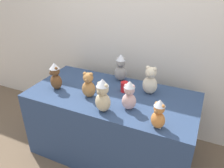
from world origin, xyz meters
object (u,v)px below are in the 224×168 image
teddy_bear_blush (129,96)px  display_table (112,124)px  party_cup_red (125,87)px  teddy_bear_chestnut (55,76)px  teddy_bear_ash (121,68)px  teddy_bear_cream (150,81)px  teddy_bear_caramel (89,86)px  teddy_bear_ginger (159,114)px  teddy_bear_sand (103,96)px

teddy_bear_blush → display_table: bearing=131.2°
party_cup_red → teddy_bear_chestnut: bearing=-160.1°
teddy_bear_blush → party_cup_red: (-0.16, 0.29, -0.09)m
teddy_bear_ash → teddy_bear_cream: 0.42m
display_table → teddy_bear_caramel: 0.57m
display_table → teddy_bear_ginger: (0.56, -0.33, 0.52)m
display_table → teddy_bear_sand: size_ratio=5.36×
teddy_bear_cream → teddy_bear_caramel: size_ratio=1.11×
teddy_bear_ash → teddy_bear_caramel: teddy_bear_ash is taller
teddy_bear_caramel → party_cup_red: 0.39m
teddy_bear_cream → teddy_bear_sand: teddy_bear_sand is taller
display_table → party_cup_red: bearing=48.5°
teddy_bear_cream → teddy_bear_blush: size_ratio=1.04×
teddy_bear_sand → teddy_bear_blush: bearing=44.4°
teddy_bear_chestnut → teddy_bear_sand: bearing=8.1°
teddy_bear_ginger → teddy_bear_ash: bearing=153.3°
teddy_bear_caramel → teddy_bear_ginger: 0.78m
teddy_bear_ash → teddy_bear_cream: (0.39, -0.16, -0.01)m
teddy_bear_caramel → teddy_bear_sand: (0.24, -0.17, 0.03)m
teddy_bear_cream → party_cup_red: teddy_bear_cream is taller
party_cup_red → teddy_bear_sand: bearing=-96.4°
teddy_bear_ash → teddy_bear_caramel: 0.50m
teddy_bear_ash → teddy_bear_blush: (0.30, -0.52, -0.01)m
teddy_bear_cream → teddy_bear_chestnut: bearing=-153.2°
teddy_bear_ash → teddy_bear_blush: size_ratio=1.09×
teddy_bear_ginger → teddy_bear_caramel: bearing=-173.3°
party_cup_red → teddy_bear_blush: bearing=-61.2°
teddy_bear_cream → party_cup_red: bearing=-155.5°
teddy_bear_blush → party_cup_red: bearing=105.2°
teddy_bear_sand → party_cup_red: (0.05, 0.41, -0.10)m
teddy_bear_ash → teddy_bear_sand: bearing=-95.2°
teddy_bear_blush → teddy_bear_ginger: 0.35m
teddy_bear_cream → teddy_bear_caramel: (-0.54, -0.32, -0.01)m
teddy_bear_ash → teddy_bear_ginger: (0.61, -0.67, -0.03)m
teddy_bear_ginger → teddy_bear_blush: bearing=174.5°
teddy_bear_ginger → party_cup_red: size_ratio=2.42×
teddy_bear_cream → teddy_bear_sand: 0.57m
teddy_bear_blush → party_cup_red: teddy_bear_blush is taller
teddy_bear_caramel → teddy_bear_sand: size_ratio=0.83×
teddy_bear_chestnut → teddy_bear_ginger: size_ratio=1.13×
teddy_bear_chestnut → teddy_bear_caramel: bearing=22.8°
display_table → teddy_bear_ash: 0.65m
teddy_bear_chestnut → party_cup_red: teddy_bear_chestnut is taller
display_table → teddy_bear_ash: size_ratio=5.52×
teddy_bear_cream → teddy_bear_chestnut: 0.99m
teddy_bear_blush → teddy_bear_chestnut: (-0.85, 0.04, 0.00)m
teddy_bear_ash → teddy_bear_caramel: bearing=-120.9°
teddy_bear_chestnut → teddy_bear_ginger: teddy_bear_chestnut is taller
teddy_bear_sand → party_cup_red: 0.43m
teddy_bear_ash → teddy_bear_sand: (0.10, -0.64, 0.00)m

